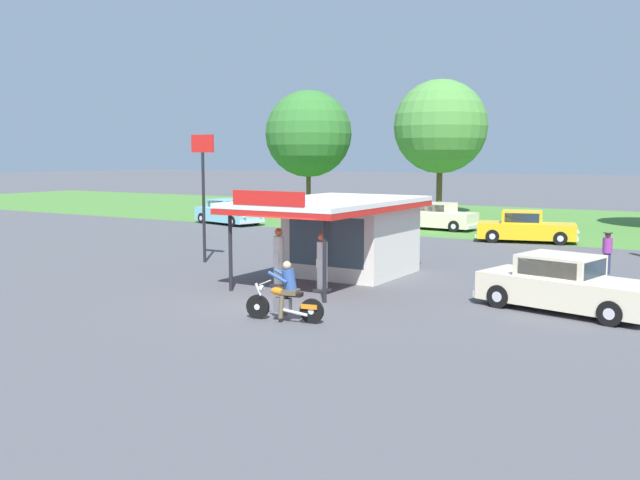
{
  "coord_description": "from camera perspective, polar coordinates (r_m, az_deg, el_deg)",
  "views": [
    {
      "loc": [
        11.72,
        -16.65,
        4.28
      ],
      "look_at": [
        -0.73,
        3.9,
        1.4
      ],
      "focal_mm": 39.59,
      "sensor_mm": 36.0,
      "label": 1
    }
  ],
  "objects": [
    {
      "name": "ground_plane",
      "position": [
        20.81,
        -3.87,
        -5.05
      ],
      "size": [
        300.0,
        300.0,
        0.0
      ],
      "primitive_type": "plane",
      "color": "#4C4C51"
    },
    {
      "name": "grass_verge_strip",
      "position": [
        48.29,
        17.04,
        1.46
      ],
      "size": [
        120.0,
        24.0,
        0.01
      ],
      "primitive_type": "cube",
      "color": "#477A33",
      "rests_on": "ground"
    },
    {
      "name": "service_station_kiosk",
      "position": [
        25.19,
        2.21,
        0.77
      ],
      "size": [
        4.37,
        7.42,
        3.24
      ],
      "color": "silver",
      "rests_on": "ground"
    },
    {
      "name": "gas_pump_nearside",
      "position": [
        23.09,
        -3.36,
        -1.63
      ],
      "size": [
        0.44,
        0.44,
        1.94
      ],
      "color": "slate",
      "rests_on": "ground"
    },
    {
      "name": "gas_pump_offside",
      "position": [
        22.21,
        0.18,
        -2.05
      ],
      "size": [
        0.44,
        0.44,
        1.87
      ],
      "color": "slate",
      "rests_on": "ground"
    },
    {
      "name": "motorcycle_with_rider",
      "position": [
        18.36,
        -2.8,
        -4.57
      ],
      "size": [
        2.15,
        0.73,
        1.58
      ],
      "color": "black",
      "rests_on": "ground"
    },
    {
      "name": "featured_classic_sedan",
      "position": [
        20.62,
        19.19,
        -3.52
      ],
      "size": [
        5.08,
        2.83,
        1.56
      ],
      "color": "beige",
      "rests_on": "ground"
    },
    {
      "name": "parked_car_back_row_centre_left",
      "position": [
        41.68,
        9.2,
        1.83
      ],
      "size": [
        5.19,
        2.1,
        1.56
      ],
      "color": "beige",
      "rests_on": "ground"
    },
    {
      "name": "parked_car_back_row_centre_right",
      "position": [
        36.56,
        16.28,
        0.95
      ],
      "size": [
        5.14,
        2.95,
        1.56
      ],
      "color": "gold",
      "rests_on": "ground"
    },
    {
      "name": "parked_car_back_row_centre",
      "position": [
        44.7,
        -7.43,
        2.2
      ],
      "size": [
        5.13,
        3.01,
        1.56
      ],
      "color": "#7AC6D1",
      "rests_on": "ground"
    },
    {
      "name": "parked_car_back_row_far_left",
      "position": [
        44.35,
        0.48,
        2.2
      ],
      "size": [
        5.32,
        2.52,
        1.51
      ],
      "color": "#7AC6D1",
      "rests_on": "ground"
    },
    {
      "name": "bystander_standing_back_lot",
      "position": [
        27.58,
        22.2,
        -0.9
      ],
      "size": [
        0.34,
        0.34,
        1.53
      ],
      "color": "#2D3351",
      "rests_on": "ground"
    },
    {
      "name": "bystander_admiring_sedan",
      "position": [
        36.26,
        1.23,
        1.29
      ],
      "size": [
        0.34,
        0.34,
        1.49
      ],
      "color": "brown",
      "rests_on": "ground"
    },
    {
      "name": "bystander_strolling_foreground",
      "position": [
        39.01,
        -1.14,
        1.88
      ],
      "size": [
        0.34,
        0.34,
        1.72
      ],
      "color": "brown",
      "rests_on": "ground"
    },
    {
      "name": "bystander_chatting_near_pumps",
      "position": [
        37.13,
        -1.86,
        1.43
      ],
      "size": [
        0.34,
        0.34,
        1.48
      ],
      "color": "#2D3351",
      "rests_on": "ground"
    },
    {
      "name": "tree_oak_far_right",
      "position": [
        52.81,
        9.79,
        8.85
      ],
      "size": [
        6.81,
        6.81,
        9.8
      ],
      "color": "brown",
      "rests_on": "ground"
    },
    {
      "name": "tree_oak_centre",
      "position": [
        56.01,
        -1.01,
        8.44
      ],
      "size": [
        6.8,
        6.8,
        9.39
      ],
      "color": "brown",
      "rests_on": "ground"
    },
    {
      "name": "roadside_pole_sign",
      "position": [
        28.55,
        -9.43,
        5.1
      ],
      "size": [
        1.1,
        0.12,
        5.11
      ],
      "color": "black",
      "rests_on": "ground"
    }
  ]
}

